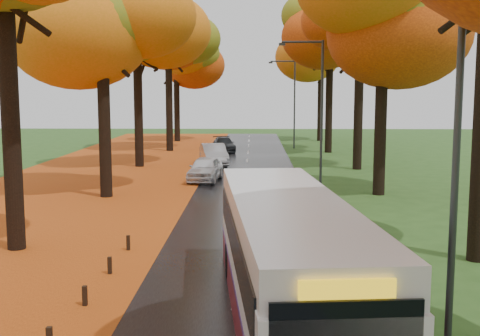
{
  "coord_description": "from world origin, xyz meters",
  "views": [
    {
      "loc": [
        0.47,
        -3.06,
        5.33
      ],
      "look_at": [
        0.0,
        17.92,
        2.6
      ],
      "focal_mm": 45.0,
      "sensor_mm": 36.0,
      "label": 1
    }
  ],
  "objects_px": {
    "bus": "(287,258)",
    "car_dark": "(224,144)",
    "streetlamp_mid": "(317,101)",
    "car_silver": "(214,154)",
    "streetlamp_near": "(444,124)",
    "streetlamp_far": "(292,97)",
    "car_white": "(205,169)"
  },
  "relations": [
    {
      "from": "bus",
      "to": "car_dark",
      "type": "height_order",
      "value": "bus"
    },
    {
      "from": "streetlamp_mid",
      "to": "car_silver",
      "type": "xyz_separation_m",
      "value": [
        -6.3,
        9.21,
        -3.92
      ]
    },
    {
      "from": "streetlamp_near",
      "to": "car_silver",
      "type": "bearing_deg",
      "value": 101.41
    },
    {
      "from": "streetlamp_mid",
      "to": "streetlamp_far",
      "type": "xyz_separation_m",
      "value": [
        0.0,
        22.0,
        0.0
      ]
    },
    {
      "from": "streetlamp_near",
      "to": "streetlamp_mid",
      "type": "relative_size",
      "value": 1.0
    },
    {
      "from": "car_silver",
      "to": "streetlamp_far",
      "type": "bearing_deg",
      "value": 52.47
    },
    {
      "from": "bus",
      "to": "car_dark",
      "type": "distance_m",
      "value": 38.47
    },
    {
      "from": "streetlamp_near",
      "to": "bus",
      "type": "relative_size",
      "value": 0.72
    },
    {
      "from": "streetlamp_far",
      "to": "car_white",
      "type": "xyz_separation_m",
      "value": [
        -6.3,
        -20.21,
        -3.96
      ]
    },
    {
      "from": "car_silver",
      "to": "bus",
      "type": "bearing_deg",
      "value": -94.23
    },
    {
      "from": "streetlamp_near",
      "to": "car_dark",
      "type": "xyz_separation_m",
      "value": [
        -6.05,
        40.58,
        -4.06
      ]
    },
    {
      "from": "car_dark",
      "to": "car_silver",
      "type": "bearing_deg",
      "value": -101.0
    },
    {
      "from": "streetlamp_mid",
      "to": "car_dark",
      "type": "height_order",
      "value": "streetlamp_mid"
    },
    {
      "from": "streetlamp_near",
      "to": "bus",
      "type": "xyz_separation_m",
      "value": [
        -2.69,
        2.26,
        -3.18
      ]
    },
    {
      "from": "streetlamp_near",
      "to": "streetlamp_mid",
      "type": "height_order",
      "value": "same"
    },
    {
      "from": "car_dark",
      "to": "streetlamp_mid",
      "type": "bearing_deg",
      "value": -81.44
    },
    {
      "from": "bus",
      "to": "streetlamp_mid",
      "type": "bearing_deg",
      "value": 76.81
    },
    {
      "from": "streetlamp_mid",
      "to": "streetlamp_near",
      "type": "bearing_deg",
      "value": -90.0
    },
    {
      "from": "bus",
      "to": "car_silver",
      "type": "bearing_deg",
      "value": 91.67
    },
    {
      "from": "car_silver",
      "to": "car_white",
      "type": "bearing_deg",
      "value": -101.32
    },
    {
      "from": "bus",
      "to": "car_white",
      "type": "bearing_deg",
      "value": 94.08
    },
    {
      "from": "bus",
      "to": "car_silver",
      "type": "relative_size",
      "value": 2.42
    },
    {
      "from": "streetlamp_far",
      "to": "car_dark",
      "type": "bearing_deg",
      "value": -150.49
    },
    {
      "from": "streetlamp_far",
      "to": "car_white",
      "type": "relative_size",
      "value": 1.92
    },
    {
      "from": "streetlamp_near",
      "to": "car_white",
      "type": "height_order",
      "value": "streetlamp_near"
    },
    {
      "from": "streetlamp_mid",
      "to": "streetlamp_far",
      "type": "relative_size",
      "value": 1.0
    },
    {
      "from": "streetlamp_mid",
      "to": "car_dark",
      "type": "xyz_separation_m",
      "value": [
        -6.05,
        18.58,
        -4.06
      ]
    },
    {
      "from": "streetlamp_near",
      "to": "streetlamp_far",
      "type": "height_order",
      "value": "same"
    },
    {
      "from": "car_white",
      "to": "car_dark",
      "type": "height_order",
      "value": "car_white"
    },
    {
      "from": "streetlamp_mid",
      "to": "bus",
      "type": "relative_size",
      "value": 0.72
    },
    {
      "from": "streetlamp_near",
      "to": "car_dark",
      "type": "distance_m",
      "value": 41.22
    },
    {
      "from": "streetlamp_far",
      "to": "car_dark",
      "type": "xyz_separation_m",
      "value": [
        -6.05,
        -3.42,
        -4.06
      ]
    }
  ]
}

